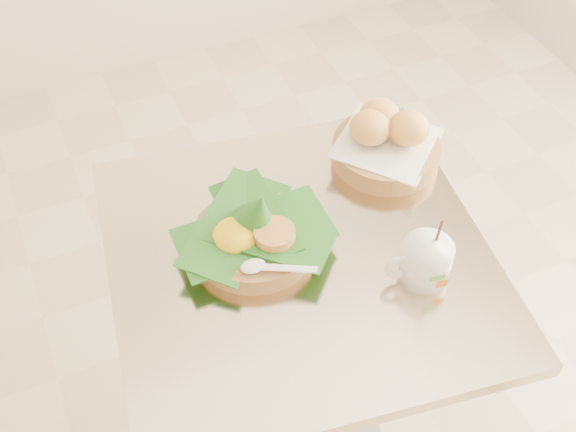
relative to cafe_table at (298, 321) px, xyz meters
name	(u,v)px	position (x,y,z in m)	size (l,w,h in m)	color
cafe_table	(298,321)	(0.00, 0.00, 0.00)	(0.79, 0.79, 0.75)	gray
rice_basket	(254,233)	(-0.07, 0.05, 0.26)	(0.29, 0.29, 0.14)	#9E7D44
bread_basket	(386,141)	(0.27, 0.17, 0.27)	(0.27, 0.27, 0.12)	#9E7D44
coffee_mug	(425,260)	(0.18, -0.14, 0.26)	(0.13, 0.09, 0.16)	white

